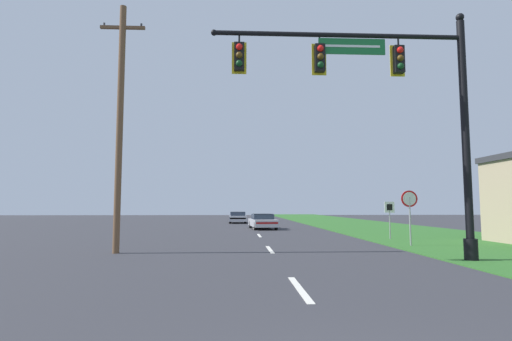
{
  "coord_description": "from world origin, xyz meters",
  "views": [
    {
      "loc": [
        -1.39,
        -2.94,
        1.82
      ],
      "look_at": [
        0.0,
        26.35,
        4.45
      ],
      "focal_mm": 28.0,
      "sensor_mm": 36.0,
      "label": 1
    }
  ],
  "objects_px": {
    "car_ahead": "(263,221)",
    "route_sign_post": "(390,212)",
    "stop_sign": "(410,205)",
    "far_car": "(238,217)",
    "utility_pole_near": "(120,122)",
    "signal_mast": "(398,102)"
  },
  "relations": [
    {
      "from": "car_ahead",
      "to": "route_sign_post",
      "type": "height_order",
      "value": "route_sign_post"
    },
    {
      "from": "stop_sign",
      "to": "route_sign_post",
      "type": "relative_size",
      "value": 1.23
    },
    {
      "from": "route_sign_post",
      "to": "far_car",
      "type": "bearing_deg",
      "value": 110.5
    },
    {
      "from": "car_ahead",
      "to": "stop_sign",
      "type": "bearing_deg",
      "value": -67.79
    },
    {
      "from": "stop_sign",
      "to": "utility_pole_near",
      "type": "bearing_deg",
      "value": -170.6
    },
    {
      "from": "stop_sign",
      "to": "utility_pole_near",
      "type": "relative_size",
      "value": 0.25
    },
    {
      "from": "car_ahead",
      "to": "utility_pole_near",
      "type": "distance_m",
      "value": 18.33
    },
    {
      "from": "signal_mast",
      "to": "stop_sign",
      "type": "bearing_deg",
      "value": 63.75
    },
    {
      "from": "car_ahead",
      "to": "utility_pole_near",
      "type": "height_order",
      "value": "utility_pole_near"
    },
    {
      "from": "far_car",
      "to": "utility_pole_near",
      "type": "bearing_deg",
      "value": -99.76
    },
    {
      "from": "car_ahead",
      "to": "route_sign_post",
      "type": "distance_m",
      "value": 12.45
    },
    {
      "from": "route_sign_post",
      "to": "car_ahead",
      "type": "bearing_deg",
      "value": 120.54
    },
    {
      "from": "far_car",
      "to": "stop_sign",
      "type": "bearing_deg",
      "value": -73.12
    },
    {
      "from": "utility_pole_near",
      "to": "route_sign_post",
      "type": "bearing_deg",
      "value": 23.62
    },
    {
      "from": "signal_mast",
      "to": "route_sign_post",
      "type": "xyz_separation_m",
      "value": [
        2.89,
        8.57,
        -3.83
      ]
    },
    {
      "from": "utility_pole_near",
      "to": "signal_mast",
      "type": "bearing_deg",
      "value": -15.6
    },
    {
      "from": "route_sign_post",
      "to": "utility_pole_near",
      "type": "relative_size",
      "value": 0.2
    },
    {
      "from": "stop_sign",
      "to": "utility_pole_near",
      "type": "xyz_separation_m",
      "value": [
        -12.62,
        -2.09,
        3.29
      ]
    },
    {
      "from": "far_car",
      "to": "utility_pole_near",
      "type": "distance_m",
      "value": 28.66
    },
    {
      "from": "car_ahead",
      "to": "stop_sign",
      "type": "relative_size",
      "value": 1.87
    },
    {
      "from": "signal_mast",
      "to": "stop_sign",
      "type": "xyz_separation_m",
      "value": [
        2.43,
        4.93,
        -3.49
      ]
    },
    {
      "from": "signal_mast",
      "to": "utility_pole_near",
      "type": "height_order",
      "value": "utility_pole_near"
    }
  ]
}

